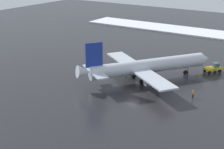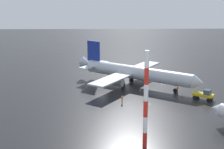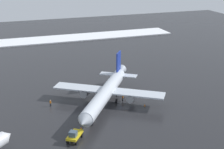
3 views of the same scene
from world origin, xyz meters
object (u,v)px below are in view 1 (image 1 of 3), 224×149
at_px(pushback_tug, 213,68).
at_px(ground_crew_near_tug, 193,93).
at_px(airplane_far_rear, 146,66).
at_px(traffic_cone_near_nose, 165,81).
at_px(traffic_cone_mid_line, 197,74).
at_px(traffic_cone_wingtip_side, 122,68).
at_px(ground_crew_beside_wing, 126,74).
at_px(ground_crew_mid_apron, 188,71).

height_order(pushback_tug, ground_crew_near_tug, pushback_tug).
height_order(airplane_far_rear, traffic_cone_near_nose, airplane_far_rear).
distance_m(traffic_cone_mid_line, traffic_cone_wingtip_side, 19.55).
height_order(ground_crew_beside_wing, traffic_cone_wingtip_side, ground_crew_beside_wing).
bearing_deg(traffic_cone_wingtip_side, ground_crew_mid_apron, -70.12).
distance_m(airplane_far_rear, pushback_tug, 19.11).
relative_size(airplane_far_rear, ground_crew_beside_wing, 18.14).
height_order(ground_crew_beside_wing, traffic_cone_mid_line, ground_crew_beside_wing).
height_order(ground_crew_near_tug, traffic_cone_near_nose, ground_crew_near_tug).
height_order(traffic_cone_mid_line, traffic_cone_wingtip_side, same).
xyz_separation_m(ground_crew_beside_wing, traffic_cone_near_nose, (1.97, -9.63, -0.70)).
bearing_deg(ground_crew_beside_wing, ground_crew_near_tug, -20.21).
bearing_deg(traffic_cone_near_nose, airplane_far_rear, 102.48).
bearing_deg(ground_crew_mid_apron, traffic_cone_near_nose, 6.37).
distance_m(ground_crew_mid_apron, ground_crew_beside_wing, 16.00).
height_order(airplane_far_rear, pushback_tug, airplane_far_rear).
xyz_separation_m(airplane_far_rear, traffic_cone_wingtip_side, (3.92, 9.13, -3.22)).
relative_size(airplane_far_rear, ground_crew_near_tug, 18.14).
height_order(ground_crew_near_tug, ground_crew_beside_wing, same).
bearing_deg(traffic_cone_mid_line, pushback_tug, -29.87).
relative_size(ground_crew_near_tug, traffic_cone_wingtip_side, 3.11).
relative_size(airplane_far_rear, pushback_tug, 6.16).
bearing_deg(ground_crew_beside_wing, pushback_tug, 32.28).
height_order(pushback_tug, traffic_cone_mid_line, pushback_tug).
distance_m(airplane_far_rear, traffic_cone_mid_line, 14.34).
distance_m(traffic_cone_near_nose, traffic_cone_mid_line, 10.47).
bearing_deg(traffic_cone_near_nose, pushback_tug, -27.47).
bearing_deg(traffic_cone_near_nose, ground_crew_near_tug, -119.23).
relative_size(ground_crew_beside_wing, traffic_cone_wingtip_side, 3.11).
height_order(airplane_far_rear, traffic_cone_wingtip_side, airplane_far_rear).
distance_m(traffic_cone_near_nose, traffic_cone_wingtip_side, 14.10).
relative_size(airplane_far_rear, traffic_cone_wingtip_side, 56.39).
xyz_separation_m(airplane_far_rear, ground_crew_mid_apron, (9.74, -6.97, -2.52)).
distance_m(airplane_far_rear, ground_crew_mid_apron, 12.24).
bearing_deg(ground_crew_near_tug, ground_crew_beside_wing, -100.16).
xyz_separation_m(airplane_far_rear, ground_crew_beside_wing, (-0.93, 4.95, -2.52)).
xyz_separation_m(ground_crew_mid_apron, ground_crew_near_tug, (-13.73, -6.68, 0.00)).
xyz_separation_m(airplane_far_rear, ground_crew_near_tug, (-3.98, -13.65, -2.52)).
relative_size(ground_crew_mid_apron, traffic_cone_wingtip_side, 3.11).
bearing_deg(ground_crew_mid_apron, traffic_cone_wingtip_side, -49.03).
xyz_separation_m(pushback_tug, ground_crew_beside_wing, (-15.76, 16.80, -0.31)).
xyz_separation_m(pushback_tug, traffic_cone_near_nose, (-13.79, 7.17, -1.01)).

